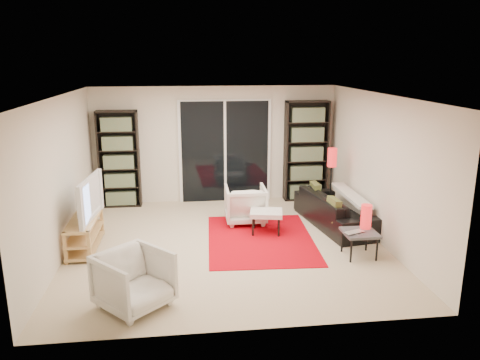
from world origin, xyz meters
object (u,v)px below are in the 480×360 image
(tv_stand, at_px, (85,233))
(sofa, at_px, (335,210))
(floor_lamp, at_px, (332,165))
(bookshelf_left, at_px, (119,159))
(bookshelf_right, at_px, (306,151))
(side_table, at_px, (360,234))
(ottoman, at_px, (266,214))
(armchair_front, at_px, (134,280))
(armchair_back, at_px, (246,204))

(tv_stand, bearing_deg, sofa, 7.46)
(sofa, relative_size, floor_lamp, 1.53)
(bookshelf_left, xyz_separation_m, bookshelf_right, (3.85, -0.00, 0.07))
(tv_stand, relative_size, side_table, 2.48)
(tv_stand, xyz_separation_m, sofa, (4.28, 0.56, 0.03))
(bookshelf_left, relative_size, bookshelf_right, 0.93)
(floor_lamp, bearing_deg, ottoman, -149.31)
(tv_stand, height_order, floor_lamp, floor_lamp)
(bookshelf_right, distance_m, tv_stand, 4.77)
(bookshelf_left, xyz_separation_m, armchair_front, (0.65, -4.17, -0.62))
(bookshelf_right, xyz_separation_m, floor_lamp, (0.22, -1.06, -0.06))
(tv_stand, bearing_deg, side_table, -11.05)
(sofa, height_order, ottoman, sofa)
(bookshelf_right, height_order, side_table, bookshelf_right)
(armchair_back, height_order, side_table, armchair_back)
(sofa, bearing_deg, armchair_back, 68.26)
(armchair_front, relative_size, floor_lamp, 0.59)
(bookshelf_right, relative_size, armchair_back, 2.80)
(armchair_front, height_order, side_table, armchair_front)
(bookshelf_right, height_order, ottoman, bookshelf_right)
(side_table, bearing_deg, ottoman, 137.07)
(ottoman, relative_size, side_table, 1.25)
(ottoman, xyz_separation_m, side_table, (1.24, -1.15, 0.01))
(sofa, height_order, armchair_back, armchair_back)
(armchair_back, bearing_deg, floor_lamp, -170.84)
(bookshelf_left, relative_size, side_table, 3.90)
(ottoman, height_order, floor_lamp, floor_lamp)
(bookshelf_right, xyz_separation_m, side_table, (0.06, -3.04, -0.69))
(armchair_front, distance_m, floor_lamp, 4.66)
(tv_stand, height_order, sofa, sofa)
(tv_stand, bearing_deg, armchair_back, 18.91)
(bookshelf_left, xyz_separation_m, armchair_back, (2.39, -1.30, -0.63))
(tv_stand, distance_m, floor_lamp, 4.58)
(bookshelf_left, height_order, tv_stand, bookshelf_left)
(armchair_front, xyz_separation_m, side_table, (3.25, 1.12, 0.00))
(tv_stand, distance_m, armchair_front, 2.17)
(bookshelf_left, bearing_deg, armchair_back, -28.49)
(bookshelf_right, bearing_deg, floor_lamp, -78.20)
(bookshelf_right, relative_size, armchair_front, 2.70)
(tv_stand, bearing_deg, bookshelf_right, 28.15)
(side_table, bearing_deg, floor_lamp, 85.26)
(bookshelf_right, bearing_deg, sofa, -85.58)
(tv_stand, xyz_separation_m, floor_lamp, (4.37, 1.16, 0.72))
(sofa, distance_m, ottoman, 1.33)
(tv_stand, height_order, side_table, tv_stand)
(armchair_back, relative_size, floor_lamp, 0.57)
(tv_stand, distance_m, sofa, 4.31)
(ottoman, bearing_deg, floor_lamp, 30.69)
(ottoman, bearing_deg, bookshelf_right, 58.10)
(armchair_front, bearing_deg, armchair_back, 15.97)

